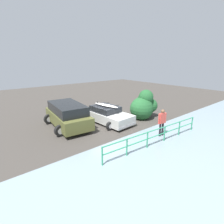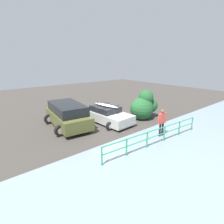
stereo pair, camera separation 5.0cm
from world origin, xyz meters
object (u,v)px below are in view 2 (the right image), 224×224
(suv_car, at_px, (68,115))
(person_bystander, at_px, (162,120))
(sedan_car, at_px, (107,115))
(bush_near_left, at_px, (144,105))

(suv_car, distance_m, person_bystander, 6.36)
(sedan_car, relative_size, bush_near_left, 1.72)
(sedan_car, xyz_separation_m, person_bystander, (-1.09, 4.11, 0.42))
(sedan_car, distance_m, suv_car, 2.86)
(person_bystander, distance_m, bush_near_left, 3.56)
(sedan_car, distance_m, bush_near_left, 3.18)
(suv_car, xyz_separation_m, bush_near_left, (-5.61, 2.10, 0.19))
(sedan_car, bearing_deg, suv_car, -21.10)
(suv_car, relative_size, bush_near_left, 1.88)
(suv_car, bearing_deg, sedan_car, 158.90)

